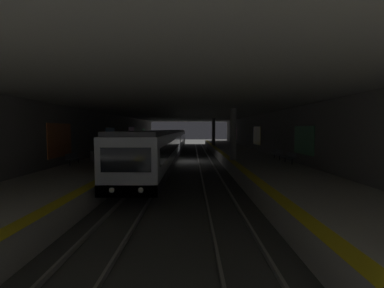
{
  "coord_description": "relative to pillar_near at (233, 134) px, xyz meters",
  "views": [
    {
      "loc": [
        -27.66,
        -0.74,
        3.77
      ],
      "look_at": [
        4.53,
        -0.71,
        1.76
      ],
      "focal_mm": 22.16,
      "sensor_mm": 36.0,
      "label": 1
    }
  ],
  "objects": [
    {
      "name": "bench_left_mid",
      "position": [
        0.51,
        -4.18,
        -1.75
      ],
      "size": [
        1.7,
        0.47,
        0.86
      ],
      "color": "#262628",
      "rests_on": "platform_left"
    },
    {
      "name": "backpack_on_floor",
      "position": [
        14.63,
        9.88,
        -2.08
      ],
      "size": [
        0.3,
        0.2,
        0.4
      ],
      "color": "black",
      "rests_on": "platform_right"
    },
    {
      "name": "track_right",
      "position": [
        6.74,
        6.55,
        -3.25
      ],
      "size": [
        60.0,
        1.53,
        0.16
      ],
      "color": "gray",
      "rests_on": "ground"
    },
    {
      "name": "pillar_near",
      "position": [
        0.0,
        0.0,
        0.0
      ],
      "size": [
        0.56,
        0.56,
        4.55
      ],
      "color": "gray",
      "rests_on": "platform_left"
    },
    {
      "name": "metro_train",
      "position": [
        9.56,
        6.55,
        -1.3
      ],
      "size": [
        40.17,
        2.83,
        3.49
      ],
      "color": "#B7BCC6",
      "rests_on": "track_right"
    },
    {
      "name": "bench_left_near",
      "position": [
        -2.1,
        -4.18,
        -1.75
      ],
      "size": [
        1.7,
        0.47,
        0.86
      ],
      "color": "#262628",
      "rests_on": "platform_left"
    },
    {
      "name": "wall_right",
      "position": [
        6.78,
        13.8,
        -0.52
      ],
      "size": [
        60.0,
        0.56,
        5.6
      ],
      "color": "slate",
      "rests_on": "ground"
    },
    {
      "name": "platform_left",
      "position": [
        6.74,
        -2.2,
        -2.8
      ],
      "size": [
        60.0,
        5.3,
        1.06
      ],
      "color": "#B7B2A8",
      "rests_on": "ground"
    },
    {
      "name": "wall_left",
      "position": [
        6.76,
        -5.1,
        -0.52
      ],
      "size": [
        60.0,
        0.56,
        5.6
      ],
      "color": "slate",
      "rests_on": "ground"
    },
    {
      "name": "ground_plane",
      "position": [
        6.74,
        4.35,
        -3.33
      ],
      "size": [
        120.0,
        120.0,
        0.0
      ],
      "primitive_type": "plane",
      "color": "#42423F"
    },
    {
      "name": "trash_bin",
      "position": [
        -0.71,
        12.15,
        -1.85
      ],
      "size": [
        0.44,
        0.44,
        0.85
      ],
      "color": "#595B5E",
      "rests_on": "platform_right"
    },
    {
      "name": "bench_right_near",
      "position": [
        -2.61,
        12.88,
        -1.75
      ],
      "size": [
        1.7,
        0.47,
        0.86
      ],
      "color": "#262628",
      "rests_on": "platform_right"
    },
    {
      "name": "track_left",
      "position": [
        6.74,
        2.15,
        -3.25
      ],
      "size": [
        60.0,
        1.53,
        0.16
      ],
      "color": "gray",
      "rests_on": "ground"
    },
    {
      "name": "suitcase_rolling",
      "position": [
        5.35,
        11.49,
        -1.92
      ],
      "size": [
        0.34,
        0.22,
        1.01
      ],
      "color": "navy",
      "rests_on": "platform_right"
    },
    {
      "name": "platform_right",
      "position": [
        6.74,
        10.9,
        -2.8
      ],
      "size": [
        60.0,
        5.3,
        1.06
      ],
      "color": "#B7B2A8",
      "rests_on": "ground"
    },
    {
      "name": "pillar_far",
      "position": [
        19.06,
        0.0,
        0.0
      ],
      "size": [
        0.56,
        0.56,
        4.55
      ],
      "color": "gray",
      "rests_on": "platform_left"
    },
    {
      "name": "person_walking_mid",
      "position": [
        16.5,
        12.54,
        -1.38
      ],
      "size": [
        0.6,
        0.23,
        1.65
      ],
      "color": "#2E2E2E",
      "rests_on": "platform_right"
    },
    {
      "name": "person_waiting_near",
      "position": [
        11.37,
        -1.84,
        -1.33
      ],
      "size": [
        0.6,
        0.24,
        1.74
      ],
      "color": "#454545",
      "rests_on": "platform_left"
    },
    {
      "name": "ceiling_slab",
      "position": [
        6.74,
        4.35,
        2.47
      ],
      "size": [
        60.0,
        19.4,
        0.4
      ],
      "color": "#ADAAA3",
      "rests_on": "wall_left"
    },
    {
      "name": "bench_right_mid",
      "position": [
        14.81,
        12.88,
        -1.75
      ],
      "size": [
        1.7,
        0.47,
        0.86
      ],
      "color": "#262628",
      "rests_on": "platform_right"
    }
  ]
}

